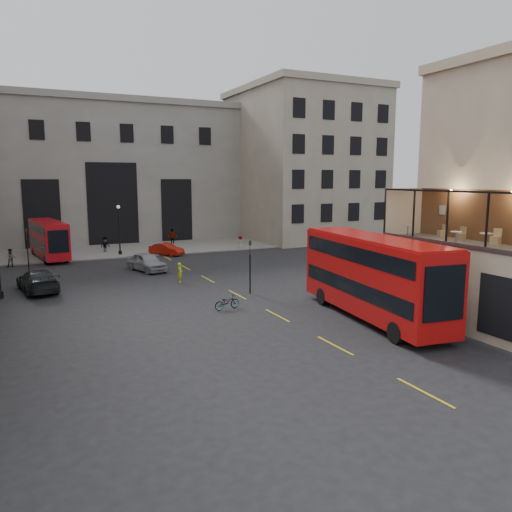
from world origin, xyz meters
name	(u,v)px	position (x,y,z in m)	size (l,w,h in m)	color
ground	(368,340)	(0.00, 0.00, 0.00)	(140.00, 140.00, 0.00)	black
host_frontage	(463,285)	(6.50, 0.00, 2.25)	(3.00, 11.00, 4.50)	#C5B593
cafe_floor	(466,244)	(6.50, 0.00, 4.55)	(3.00, 10.00, 0.10)	slate
gateway	(105,168)	(-5.00, 47.99, 9.39)	(35.00, 10.60, 18.00)	gray
building_right	(303,161)	(20.00, 39.97, 10.39)	(16.60, 18.60, 20.00)	#A69B85
pavement_far	(114,250)	(-6.00, 38.00, 0.06)	(40.00, 12.00, 0.12)	slate
traffic_light_near	(250,260)	(-1.00, 12.00, 2.42)	(0.16, 0.20, 3.80)	black
traffic_light_far	(27,244)	(-15.00, 28.00, 2.42)	(0.16, 0.20, 3.80)	black
street_lamp_b	(119,233)	(-6.00, 34.00, 2.39)	(0.36, 0.36, 5.33)	black
bus_near	(373,273)	(2.65, 3.05, 2.71)	(4.14, 12.34, 4.83)	#A90C0B
bus_far	(48,238)	(-12.91, 34.90, 2.17)	(3.38, 9.90, 3.87)	#B30C15
car_a	(147,262)	(-5.56, 23.83, 0.81)	(1.90, 4.73, 1.61)	#94969B
car_b	(166,249)	(-1.52, 31.98, 0.64)	(1.35, 3.87, 1.28)	maroon
car_c	(38,281)	(-14.60, 19.16, 0.80)	(2.25, 5.53, 1.61)	black
bicycle	(227,302)	(-4.15, 8.67, 0.46)	(0.61, 1.75, 0.92)	gray
cyclist	(180,273)	(-4.38, 17.78, 0.79)	(0.58, 0.38, 1.59)	#D2DD17
pedestrian_a	(11,258)	(-16.39, 31.09, 0.85)	(0.83, 0.65, 1.71)	gray
pedestrian_b	(105,245)	(-7.12, 36.55, 0.87)	(1.13, 0.65, 1.75)	gray
pedestrian_c	(173,237)	(1.48, 40.00, 0.97)	(1.14, 0.48, 1.95)	gray
pedestrian_d	(240,243)	(7.42, 32.78, 0.77)	(0.75, 0.49, 1.54)	gray
cafe_table_near	(486,238)	(5.50, -2.12, 5.14)	(0.65, 0.65, 0.82)	beige
cafe_table_mid	(456,236)	(5.45, -0.26, 5.08)	(0.58, 0.58, 0.73)	white
cafe_table_far	(408,229)	(5.85, 3.85, 5.06)	(0.56, 0.56, 0.70)	beige
cafe_chair_b	(496,240)	(7.36, -1.18, 4.87)	(0.53, 0.53, 0.88)	#D3B37A
cafe_chair_c	(461,236)	(7.17, 0.97, 4.84)	(0.43, 0.43, 0.80)	tan
cafe_chair_d	(442,233)	(7.54, 2.77, 4.83)	(0.45, 0.45, 0.75)	tan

